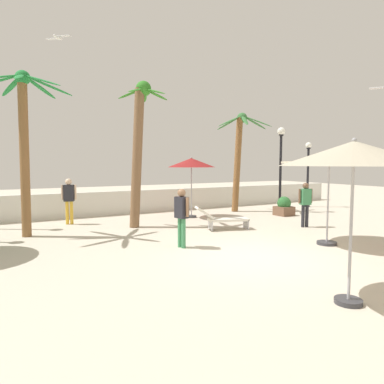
% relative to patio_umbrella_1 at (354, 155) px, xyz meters
% --- Properties ---
extents(ground_plane, '(56.00, 56.00, 0.00)m').
position_rel_patio_umbrella_1_xyz_m(ground_plane, '(0.48, 3.09, -2.46)').
color(ground_plane, beige).
extents(boundary_wall, '(25.20, 0.30, 1.07)m').
position_rel_patio_umbrella_1_xyz_m(boundary_wall, '(0.48, 11.74, -1.92)').
color(boundary_wall, silver).
rests_on(boundary_wall, ground_plane).
extents(patio_umbrella_1, '(2.34, 2.34, 2.73)m').
position_rel_patio_umbrella_1_xyz_m(patio_umbrella_1, '(0.00, 0.00, 0.00)').
color(patio_umbrella_1, '#333338').
rests_on(patio_umbrella_1, ground_plane).
extents(patio_umbrella_2, '(2.03, 2.03, 2.60)m').
position_rel_patio_umbrella_1_xyz_m(patio_umbrella_2, '(2.27, 9.33, -0.13)').
color(patio_umbrella_2, '#333338').
rests_on(patio_umbrella_2, ground_plane).
extents(patio_umbrella_3, '(2.64, 2.64, 2.46)m').
position_rel_patio_umbrella_1_xyz_m(patio_umbrella_3, '(3.19, 3.05, -0.26)').
color(patio_umbrella_3, '#333338').
rests_on(patio_umbrella_3, ground_plane).
extents(palm_tree_0, '(1.90, 1.97, 5.27)m').
position_rel_patio_umbrella_1_xyz_m(palm_tree_0, '(-0.46, 8.34, 0.72)').
color(palm_tree_0, brown).
rests_on(palm_tree_0, ground_plane).
extents(palm_tree_1, '(3.00, 2.99, 5.17)m').
position_rel_patio_umbrella_1_xyz_m(palm_tree_1, '(-4.18, 8.48, 0.88)').
color(palm_tree_1, brown).
rests_on(palm_tree_1, ground_plane).
extents(palm_tree_2, '(2.90, 2.70, 4.74)m').
position_rel_patio_umbrella_1_xyz_m(palm_tree_2, '(5.23, 9.91, 0.54)').
color(palm_tree_2, brown).
rests_on(palm_tree_2, ground_plane).
extents(lamp_post_0, '(0.37, 0.37, 4.02)m').
position_rel_patio_umbrella_1_xyz_m(lamp_post_0, '(6.87, 8.82, 0.04)').
color(lamp_post_0, black).
rests_on(lamp_post_0, ground_plane).
extents(lamp_post_1, '(0.32, 0.32, 3.43)m').
position_rel_patio_umbrella_1_xyz_m(lamp_post_1, '(9.47, 9.48, -0.51)').
color(lamp_post_1, black).
rests_on(lamp_post_1, ground_plane).
extents(lounge_chair_1, '(1.95, 1.13, 0.83)m').
position_rel_patio_umbrella_1_xyz_m(lounge_chair_1, '(1.85, 6.40, -2.06)').
color(lounge_chair_1, '#B7B7BC').
rests_on(lounge_chair_1, ground_plane).
extents(guest_0, '(0.54, 0.32, 1.62)m').
position_rel_patio_umbrella_1_xyz_m(guest_0, '(4.76, 5.31, -1.48)').
color(guest_0, '#26262D').
rests_on(guest_0, ground_plane).
extents(guest_2, '(0.53, 0.35, 1.75)m').
position_rel_patio_umbrella_1_xyz_m(guest_2, '(-2.61, 10.15, -1.39)').
color(guest_2, gold).
rests_on(guest_2, ground_plane).
extents(guest_3, '(0.31, 0.55, 1.63)m').
position_rel_patio_umbrella_1_xyz_m(guest_3, '(-0.61, 4.77, -1.47)').
color(guest_3, '#3F8C59').
rests_on(guest_3, ground_plane).
extents(seagull_1, '(0.75, 1.10, 0.14)m').
position_rel_patio_umbrella_1_xyz_m(seagull_1, '(-2.83, 10.11, 4.41)').
color(seagull_1, white).
extents(planter, '(0.70, 0.70, 0.85)m').
position_rel_patio_umbrella_1_xyz_m(planter, '(6.15, 7.79, -2.08)').
color(planter, brown).
rests_on(planter, ground_plane).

